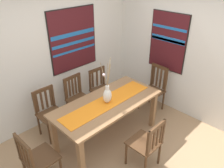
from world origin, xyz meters
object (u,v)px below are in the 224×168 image
(dining_table, at_px, (107,108))
(chair_1, at_px, (147,143))
(painting_on_side_wall, at_px, (168,42))
(chair_0, at_px, (154,88))
(painting_on_back_wall, at_px, (73,40))
(chair_5, at_px, (37,159))
(chair_3, at_px, (101,89))
(chair_4, at_px, (78,97))
(centerpiece_vase, at_px, (107,94))
(chair_2, at_px, (50,112))

(dining_table, relative_size, chair_1, 2.13)
(dining_table, distance_m, painting_on_side_wall, 1.81)
(chair_0, bearing_deg, painting_on_back_wall, 131.39)
(dining_table, height_order, chair_5, chair_5)
(chair_3, bearing_deg, dining_table, -126.50)
(chair_4, xyz_separation_m, painting_on_side_wall, (1.62, -0.87, 0.94))
(painting_on_side_wall, bearing_deg, painting_on_back_wall, 138.20)
(centerpiece_vase, distance_m, chair_5, 1.38)
(chair_1, height_order, chair_3, chair_3)
(dining_table, xyz_separation_m, chair_2, (-0.62, 0.83, -0.19))
(chair_3, xyz_separation_m, painting_on_back_wall, (-0.31, 0.41, 1.03))
(chair_3, height_order, chair_5, same)
(chair_3, relative_size, painting_on_back_wall, 0.74)
(chair_0, relative_size, chair_1, 1.10)
(dining_table, bearing_deg, chair_3, 53.50)
(chair_3, xyz_separation_m, painting_on_side_wall, (1.05, -0.81, 0.95))
(chair_2, bearing_deg, chair_4, 3.05)
(centerpiece_vase, relative_size, painting_on_back_wall, 0.66)
(chair_4, bearing_deg, centerpiece_vase, -92.01)
(chair_4, bearing_deg, chair_5, -147.72)
(chair_1, xyz_separation_m, painting_on_back_wall, (0.30, 2.06, 1.03))
(painting_on_back_wall, bearing_deg, painting_on_side_wall, -41.80)
(chair_2, height_order, painting_on_side_wall, painting_on_side_wall)
(chair_4, bearing_deg, dining_table, -91.46)
(dining_table, xyz_separation_m, chair_5, (-1.31, 0.02, -0.19))
(chair_1, distance_m, chair_2, 1.78)
(chair_5, xyz_separation_m, painting_on_back_wall, (1.59, 1.19, 1.03))
(dining_table, xyz_separation_m, chair_4, (0.02, 0.86, -0.18))
(centerpiece_vase, xyz_separation_m, chair_4, (0.03, 0.87, -0.45))
(chair_0, height_order, chair_3, chair_0)
(chair_4, relative_size, painting_on_back_wall, 0.76)
(chair_1, distance_m, chair_5, 1.56)
(chair_0, bearing_deg, centerpiece_vase, -179.42)
(chair_1, bearing_deg, chair_3, 69.68)
(chair_0, xyz_separation_m, chair_2, (-1.97, 0.82, -0.02))
(chair_0, relative_size, chair_4, 1.07)
(centerpiece_vase, relative_size, painting_on_side_wall, 0.67)
(centerpiece_vase, distance_m, chair_4, 0.98)
(dining_table, height_order, chair_4, chair_4)
(chair_4, bearing_deg, painting_on_side_wall, -28.17)
(dining_table, distance_m, chair_1, 0.87)
(dining_table, height_order, centerpiece_vase, centerpiece_vase)
(chair_2, distance_m, chair_4, 0.65)
(painting_on_back_wall, height_order, painting_on_side_wall, painting_on_back_wall)
(dining_table, distance_m, chair_0, 1.36)
(centerpiece_vase, height_order, chair_0, centerpiece_vase)
(centerpiece_vase, distance_m, chair_0, 1.42)
(centerpiece_vase, relative_size, chair_4, 0.87)
(centerpiece_vase, xyz_separation_m, chair_1, (-0.01, -0.84, -0.47))
(chair_5, distance_m, painting_on_back_wall, 2.24)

